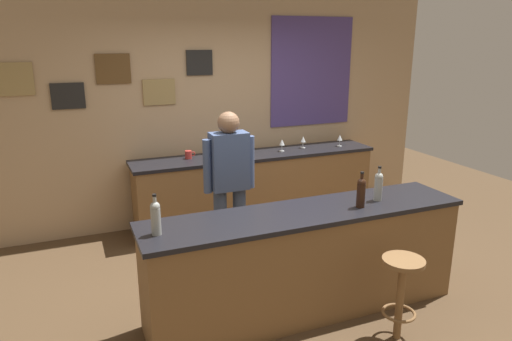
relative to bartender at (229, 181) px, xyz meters
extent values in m
plane|color=#4C3823|center=(0.34, -0.56, -0.94)|extent=(10.00, 10.00, 0.00)
cube|color=tan|center=(0.34, 1.47, 0.46)|extent=(6.00, 0.06, 2.80)
cube|color=#997F4C|center=(-1.86, 1.43, 0.93)|extent=(0.37, 0.02, 0.34)
cube|color=black|center=(-1.36, 1.43, 0.73)|extent=(0.35, 0.02, 0.28)
cube|color=brown|center=(-0.86, 1.43, 1.01)|extent=(0.38, 0.02, 0.33)
cube|color=#997F4C|center=(-0.36, 1.43, 0.74)|extent=(0.38, 0.02, 0.30)
cube|color=black|center=(0.14, 1.43, 1.06)|extent=(0.32, 0.02, 0.30)
cube|color=#4C3D7F|center=(1.67, 1.43, 0.91)|extent=(1.18, 0.02, 1.41)
cube|color=brown|center=(0.34, -0.96, -0.50)|extent=(2.70, 0.57, 0.88)
cube|color=black|center=(0.34, -0.96, -0.04)|extent=(2.75, 0.60, 0.04)
cube|color=brown|center=(0.74, 1.09, -0.51)|extent=(3.03, 0.53, 0.86)
cube|color=black|center=(0.74, 1.09, -0.06)|extent=(3.09, 0.56, 0.04)
cylinder|color=#384766|center=(0.10, 0.00, -0.51)|extent=(0.13, 0.13, 0.86)
cylinder|color=#384766|center=(-0.10, 0.00, -0.51)|extent=(0.13, 0.13, 0.86)
cube|color=#3F517A|center=(0.00, 0.00, 0.20)|extent=(0.36, 0.20, 0.56)
sphere|color=brown|center=(0.00, 0.00, 0.58)|extent=(0.21, 0.21, 0.21)
cylinder|color=#3F517A|center=(0.22, 0.00, 0.17)|extent=(0.08, 0.08, 0.52)
cylinder|color=#3F517A|center=(-0.22, 0.00, 0.17)|extent=(0.08, 0.08, 0.52)
cylinder|color=brown|center=(0.83, -1.58, -0.61)|extent=(0.06, 0.06, 0.65)
torus|color=brown|center=(0.83, -1.58, -0.72)|extent=(0.26, 0.26, 0.02)
cylinder|color=brown|center=(0.83, -1.58, -0.27)|extent=(0.32, 0.32, 0.03)
cylinder|color=#999E99|center=(-0.89, -0.97, 0.08)|extent=(0.07, 0.07, 0.20)
sphere|color=#999E99|center=(-0.89, -0.97, 0.20)|extent=(0.07, 0.07, 0.07)
cylinder|color=#999E99|center=(-0.89, -0.97, 0.23)|extent=(0.03, 0.03, 0.09)
cylinder|color=black|center=(-0.89, -0.97, 0.28)|extent=(0.03, 0.03, 0.02)
cylinder|color=black|center=(0.79, -1.05, 0.08)|extent=(0.07, 0.07, 0.20)
sphere|color=black|center=(0.79, -1.05, 0.20)|extent=(0.07, 0.07, 0.07)
cylinder|color=black|center=(0.79, -1.05, 0.23)|extent=(0.03, 0.03, 0.09)
cylinder|color=black|center=(0.79, -1.05, 0.28)|extent=(0.03, 0.03, 0.02)
cylinder|color=#999E99|center=(1.03, -0.96, 0.08)|extent=(0.07, 0.07, 0.20)
sphere|color=#999E99|center=(1.03, -0.96, 0.20)|extent=(0.07, 0.07, 0.07)
cylinder|color=#999E99|center=(1.03, -0.96, 0.23)|extent=(0.03, 0.03, 0.09)
cylinder|color=black|center=(1.03, -0.96, 0.28)|extent=(0.03, 0.03, 0.02)
cylinder|color=silver|center=(1.08, 1.09, -0.03)|extent=(0.06, 0.06, 0.00)
cylinder|color=silver|center=(1.08, 1.09, 0.01)|extent=(0.01, 0.01, 0.07)
cone|color=silver|center=(1.08, 1.09, 0.08)|extent=(0.07, 0.07, 0.08)
cylinder|color=silver|center=(1.42, 1.15, -0.03)|extent=(0.06, 0.06, 0.00)
cylinder|color=silver|center=(1.42, 1.15, 0.01)|extent=(0.01, 0.01, 0.07)
cone|color=silver|center=(1.42, 1.15, 0.08)|extent=(0.07, 0.07, 0.08)
cylinder|color=silver|center=(1.91, 1.05, -0.03)|extent=(0.06, 0.06, 0.00)
cylinder|color=silver|center=(1.91, 1.05, 0.01)|extent=(0.01, 0.01, 0.07)
cone|color=silver|center=(1.91, 1.05, 0.08)|extent=(0.07, 0.07, 0.08)
cylinder|color=#B2332D|center=(-0.11, 1.17, 0.01)|extent=(0.08, 0.08, 0.09)
torus|color=#B2332D|center=(-0.05, 1.17, 0.02)|extent=(0.06, 0.01, 0.06)
camera|label=1|loc=(-1.41, -4.10, 1.34)|focal=32.64mm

